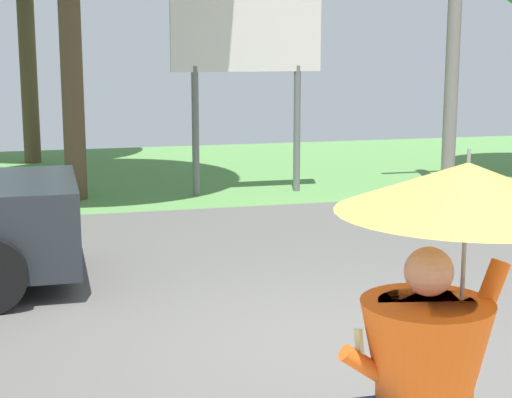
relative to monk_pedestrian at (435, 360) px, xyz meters
The scene contains 3 objects.
ground_plane 6.41m from the monk_pedestrian, 84.45° to the left, with size 40.00×22.00×0.20m.
monk_pedestrian is the anchor object (origin of this frame).
roadside_billboard 10.70m from the monk_pedestrian, 80.73° to the left, with size 2.60×0.12×3.50m.
Camera 1 is at (-2.27, -6.50, 2.58)m, focal length 57.47 mm.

